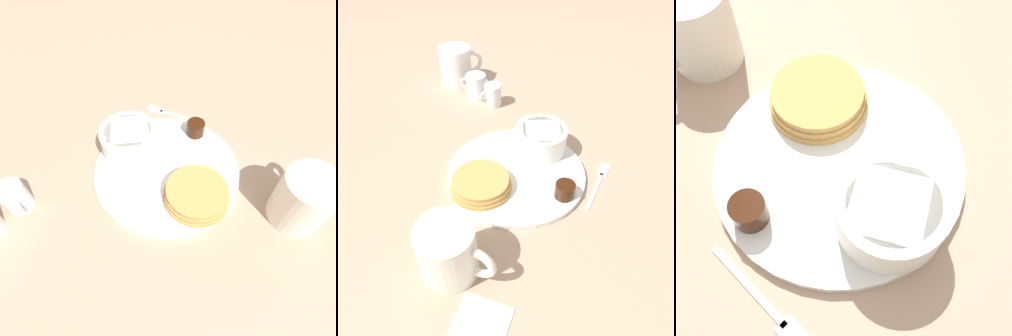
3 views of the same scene
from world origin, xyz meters
TOP-DOWN VIEW (x-y plane):
  - ground_plane at (0.00, 0.00)m, footprint 4.00×4.00m
  - plate at (0.00, 0.00)m, footprint 0.28×0.28m
  - pancake_stack at (0.07, -0.05)m, footprint 0.12×0.12m
  - bowl at (-0.09, 0.02)m, footprint 0.11×0.11m
  - syrup_cup at (0.03, 0.11)m, footprint 0.04×0.04m
  - butter_ramekin at (-0.10, 0.05)m, footprint 0.05×0.05m
  - coffee_mug at (0.24, -0.02)m, footprint 0.09×0.13m
  - creamer_pitcher_near at (-0.23, -0.15)m, footprint 0.06×0.05m
  - fork at (-0.05, 0.17)m, footprint 0.14×0.03m
  - napkin at (0.32, 0.06)m, footprint 0.11×0.08m

SIDE VIEW (x-z plane):
  - ground_plane at x=0.00m, z-range 0.00..0.00m
  - napkin at x=0.32m, z-range 0.00..0.00m
  - fork at x=-0.05m, z-range 0.00..0.00m
  - plate at x=0.00m, z-range 0.00..0.01m
  - pancake_stack at x=0.07m, z-range 0.01..0.04m
  - syrup_cup at x=0.03m, z-range 0.01..0.04m
  - butter_ramekin at x=-0.10m, z-range 0.01..0.05m
  - creamer_pitcher_near at x=-0.23m, z-range 0.00..0.06m
  - bowl at x=-0.09m, z-range 0.01..0.07m
  - coffee_mug at x=0.24m, z-range 0.00..0.10m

